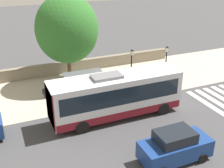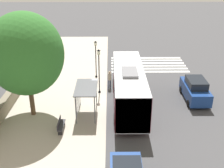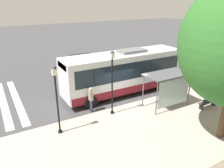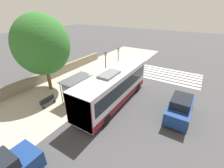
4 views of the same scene
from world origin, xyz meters
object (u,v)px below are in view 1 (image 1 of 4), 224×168
object	(u,v)px
parked_car_far_lane	(175,146)
street_lamp_far	(166,64)
bus_shelter	(83,78)
bench	(52,92)
street_lamp_near	(131,69)
shade_tree	(67,29)
bus	(116,95)
pedestrian	(147,88)

from	to	relation	value
parked_car_far_lane	street_lamp_far	bearing A→B (deg)	150.33
bus_shelter	bench	distance (m)	3.35
bench	street_lamp_near	distance (m)	7.29
shade_tree	bench	bearing A→B (deg)	-41.74
street_lamp_far	shade_tree	world-z (taller)	shade_tree
bench	parked_car_far_lane	bearing A→B (deg)	23.25
bus	bench	bearing A→B (deg)	-144.56
street_lamp_near	bench	bearing A→B (deg)	-113.03
street_lamp_far	parked_car_far_lane	size ratio (longest dim) A/B	0.94
bus	pedestrian	xyz separation A→B (m)	(-1.64, 3.72, -0.79)
street_lamp_near	bus_shelter	bearing A→B (deg)	-104.98
bus	shade_tree	size ratio (longest dim) A/B	1.18
bus_shelter	street_lamp_near	xyz separation A→B (m)	(1.07, 3.99, 0.51)
pedestrian	bus	bearing A→B (deg)	-66.16
bus_shelter	bench	size ratio (longest dim) A/B	2.01
bus	pedestrian	world-z (taller)	bus
street_lamp_near	street_lamp_far	size ratio (longest dim) A/B	1.08
street_lamp_near	parked_car_far_lane	xyz separation A→B (m)	(8.79, -1.47, -1.60)
bench	parked_car_far_lane	distance (m)	12.54
street_lamp_far	pedestrian	bearing A→B (deg)	-61.51
pedestrian	bus_shelter	bearing A→B (deg)	-111.92
pedestrian	shade_tree	world-z (taller)	shade_tree
pedestrian	street_lamp_near	xyz separation A→B (m)	(-0.99, -1.12, 1.52)
pedestrian	bench	xyz separation A→B (m)	(-3.71, -7.53, -0.60)
bench	street_lamp_far	bearing A→B (deg)	77.56
pedestrian	street_lamp_far	xyz separation A→B (m)	(-1.46, 2.69, 1.35)
bench	bus	bearing A→B (deg)	35.44
bus	pedestrian	size ratio (longest dim) A/B	5.57
bus_shelter	shade_tree	world-z (taller)	shade_tree
bus_shelter	street_lamp_near	size ratio (longest dim) A/B	0.77
street_lamp_far	bus_shelter	bearing A→B (deg)	-94.37
bus	parked_car_far_lane	world-z (taller)	bus
pedestrian	shade_tree	bearing A→B (deg)	-141.10
bench	shade_tree	bearing A→B (deg)	138.26
bus_shelter	shade_tree	xyz separation A→B (m)	(-4.33, -0.04, 3.21)
bench	street_lamp_far	world-z (taller)	street_lamp_far
shade_tree	street_lamp_near	bearing A→B (deg)	36.78
bus_shelter	pedestrian	distance (m)	5.60
street_lamp_near	shade_tree	size ratio (longest dim) A/B	0.51
bus_shelter	street_lamp_near	world-z (taller)	street_lamp_near
bus	parked_car_far_lane	distance (m)	6.32
street_lamp_near	street_lamp_far	distance (m)	3.84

